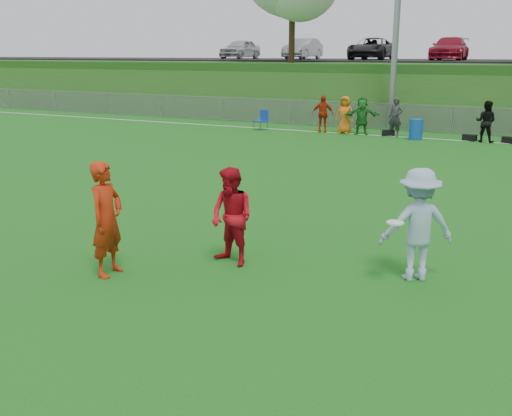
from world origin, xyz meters
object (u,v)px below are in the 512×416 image
Objects in this scene: frisbee at (395,223)px; recycling_bin at (416,129)px; player_red_left at (107,219)px; player_blue at (418,225)px; player_red_center at (232,217)px.

frisbee is 16.48m from recycling_bin.
player_red_left is 1.04× the size of player_blue.
recycling_bin is (0.09, 16.48, -0.43)m from player_red_center.
player_blue is (4.64, 2.00, -0.03)m from player_red_left.
frisbee is (-0.26, -0.47, 0.13)m from player_blue.
player_blue is 0.55m from frisbee.
player_blue is at bearing 30.06° from player_red_center.
frisbee is (2.75, 0.22, 0.20)m from player_red_center.
player_blue reaches higher than frisbee.
recycling_bin is (-2.66, 16.25, -0.62)m from frisbee.
player_blue is at bearing -70.63° from player_red_left.
frisbee is at bearing -80.72° from recycling_bin.
frisbee is at bearing -74.66° from player_red_left.
player_red_center is at bearing -55.23° from player_red_left.
player_red_left reaches higher than recycling_bin.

